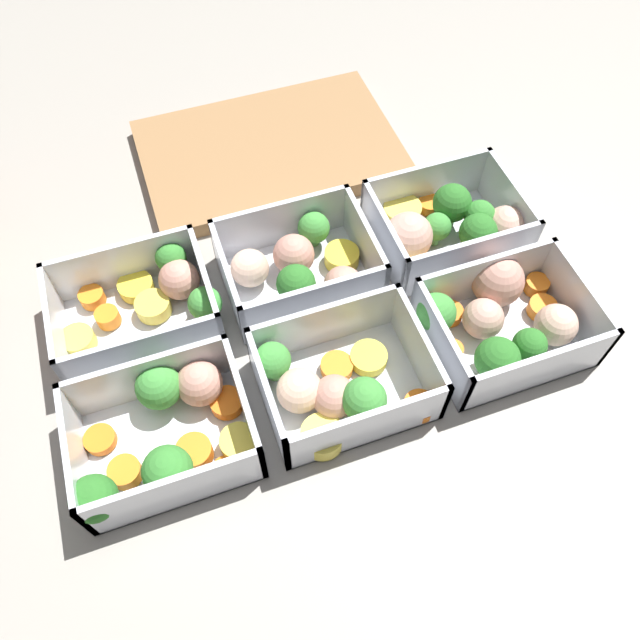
# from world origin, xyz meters

# --- Properties ---
(ground_plane) EXTENTS (4.00, 4.00, 0.00)m
(ground_plane) POSITION_xyz_m (0.00, 0.00, 0.00)
(ground_plane) COLOR gray
(container_near_left) EXTENTS (0.15, 0.12, 0.06)m
(container_near_left) POSITION_xyz_m (-0.15, -0.06, 0.02)
(container_near_left) COLOR silver
(container_near_left) RESTS_ON ground_plane
(container_near_center) EXTENTS (0.14, 0.12, 0.06)m
(container_near_center) POSITION_xyz_m (-0.01, -0.07, 0.02)
(container_near_center) COLOR silver
(container_near_center) RESTS_ON ground_plane
(container_near_right) EXTENTS (0.15, 0.13, 0.06)m
(container_near_right) POSITION_xyz_m (0.15, -0.06, 0.02)
(container_near_right) COLOR silver
(container_near_right) RESTS_ON ground_plane
(container_far_left) EXTENTS (0.15, 0.11, 0.06)m
(container_far_left) POSITION_xyz_m (-0.14, 0.07, 0.02)
(container_far_left) COLOR silver
(container_far_left) RESTS_ON ground_plane
(container_far_center) EXTENTS (0.14, 0.11, 0.06)m
(container_far_center) POSITION_xyz_m (0.00, 0.06, 0.02)
(container_far_center) COLOR silver
(container_far_center) RESTS_ON ground_plane
(container_far_right) EXTENTS (0.15, 0.12, 0.06)m
(container_far_right) POSITION_xyz_m (0.15, 0.06, 0.02)
(container_far_right) COLOR silver
(container_far_right) RESTS_ON ground_plane
(cutting_board) EXTENTS (0.28, 0.18, 0.02)m
(cutting_board) POSITION_xyz_m (0.02, 0.24, 0.01)
(cutting_board) COLOR olive
(cutting_board) RESTS_ON ground_plane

